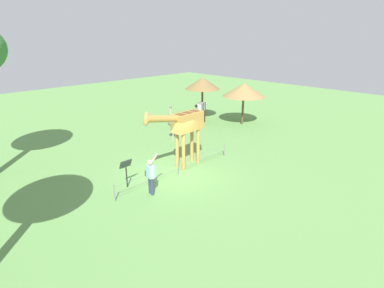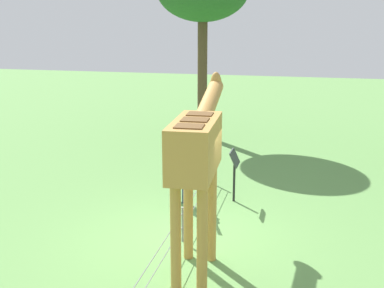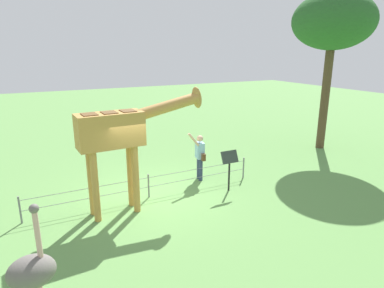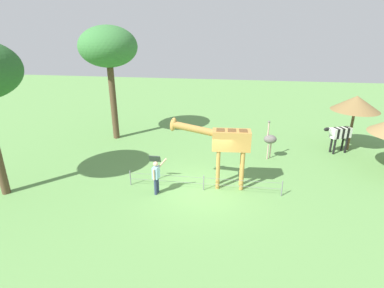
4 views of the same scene
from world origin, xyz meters
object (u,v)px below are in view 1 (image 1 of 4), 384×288
giraffe (184,125)px  shade_hut_far (202,83)px  visitor (151,175)px  zebra (201,108)px  ostrich (173,122)px  shade_hut_near (244,90)px  info_sign (126,168)px

giraffe → shade_hut_far: giraffe is taller
visitor → shade_hut_far: size_ratio=0.52×
visitor → zebra: visitor is taller
zebra → shade_hut_far: shade_hut_far is taller
visitor → shade_hut_far: 12.38m
ostrich → shade_hut_near: size_ratio=0.72×
info_sign → shade_hut_far: bearing=-152.8°
visitor → ostrich: 7.09m
giraffe → zebra: giraffe is taller
info_sign → giraffe: bearing=176.9°
shade_hut_near → shade_hut_far: (1.29, -2.97, 0.29)m
ostrich → info_sign: ostrich is taller
ostrich → zebra: bearing=-160.2°
shade_hut_far → shade_hut_near: bearing=113.5°
ostrich → info_sign: bearing=30.7°
zebra → shade_hut_far: (-0.78, -0.57, 1.73)m
visitor → zebra: 11.25m
visitor → ostrich: bearing=-138.9°
visitor → shade_hut_near: (-11.51, -3.74, 1.70)m
giraffe → ostrich: size_ratio=1.63×
shade_hut_far → info_sign: 12.08m
zebra → shade_hut_near: (-2.07, 2.39, 1.44)m
giraffe → visitor: 3.39m
zebra → giraffe: bearing=37.9°
zebra → ostrich: bearing=19.8°
shade_hut_near → visitor: bearing=18.0°
shade_hut_near → info_sign: size_ratio=2.36×
visitor → ostrich: (-5.34, -4.66, 0.27)m
visitor → ostrich: ostrich is taller
zebra → info_sign: bearing=26.4°
zebra → info_sign: 10.97m
ostrich → shade_hut_far: (-4.88, -2.05, 1.72)m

